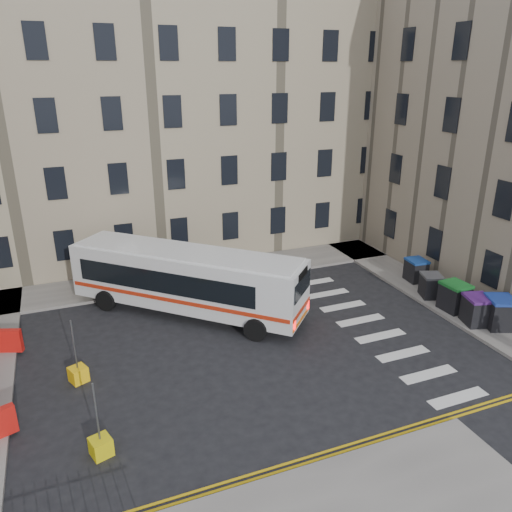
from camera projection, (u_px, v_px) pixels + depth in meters
ground at (288, 340)px, 21.89m from camera, size 120.00×120.00×0.00m
pavement_north at (121, 285)px, 27.25m from camera, size 36.00×3.20×0.15m
pavement_east at (400, 276)px, 28.46m from camera, size 2.40×26.00×0.15m
terrace_north at (75, 114)px, 29.87m from camera, size 38.30×10.80×17.20m
bus at (187, 278)px, 23.80m from camera, size 10.10×9.75×3.12m
wheelie_bin_a at (499, 312)px, 22.50m from camera, size 1.54×1.63×1.43m
wheelie_bin_b at (476, 310)px, 22.82m from camera, size 1.35×1.46×1.34m
wheelie_bin_c at (454, 297)px, 24.10m from camera, size 1.16×1.31×1.39m
wheelie_bin_d at (431, 285)px, 25.54m from camera, size 1.27×1.35×1.21m
wheelie_bin_e at (416, 270)px, 27.47m from camera, size 1.07×1.20×1.24m
bollard_yellow at (78, 374)px, 18.94m from camera, size 0.79×0.79×0.60m
bollard_chevron at (101, 447)px, 15.33m from camera, size 0.75×0.75×0.60m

